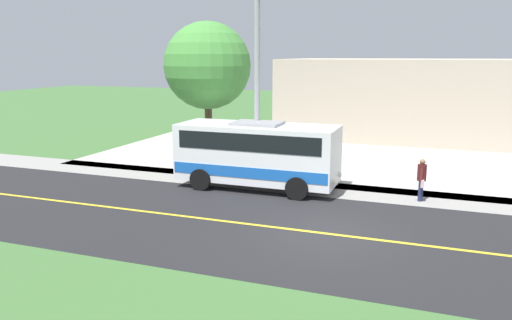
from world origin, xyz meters
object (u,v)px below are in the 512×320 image
pedestrian_with_bags (422,178)px  commercial_building (448,99)px  shuttle_bus_front (257,152)px  street_light_pole (256,69)px  tree_curbside (207,66)px

pedestrian_with_bags → commercial_building: (-16.55, 0.96, 1.73)m
shuttle_bus_front → street_light_pole: size_ratio=0.75×
street_light_pole → tree_curbside: (-2.51, -3.40, 0.03)m
street_light_pole → pedestrian_with_bags: bearing=89.7°
commercial_building → shuttle_bus_front: bearing=-23.8°
shuttle_bus_front → tree_curbside: tree_curbside is taller
pedestrian_with_bags → tree_curbside: 11.19m
commercial_building → pedestrian_with_bags: bearing=-3.3°
tree_curbside → commercial_building: tree_curbside is taller
street_light_pole → commercial_building: bearing=155.1°
pedestrian_with_bags → tree_curbside: size_ratio=0.23×
pedestrian_with_bags → street_light_pole: bearing=-90.3°
shuttle_bus_front → tree_curbside: (-2.92, -3.60, 3.41)m
pedestrian_with_bags → commercial_building: 16.67m
street_light_pole → commercial_building: (-16.51, 7.67, -2.32)m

